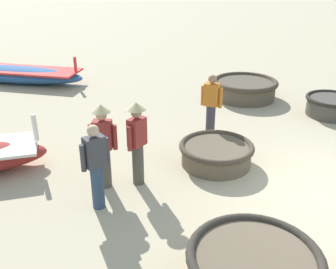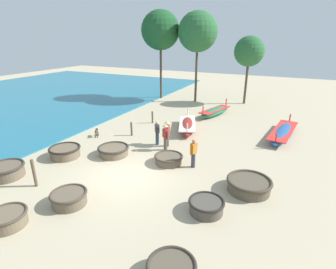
{
  "view_description": "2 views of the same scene",
  "coord_description": "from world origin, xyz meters",
  "px_view_note": "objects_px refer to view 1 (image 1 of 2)",
  "views": [
    {
      "loc": [
        -6.16,
        2.53,
        4.03
      ],
      "look_at": [
        0.27,
        3.17,
        1.11
      ],
      "focal_mm": 42.0,
      "sensor_mm": 36.0,
      "label": 1
    },
    {
      "loc": [
        6.87,
        -9.43,
        6.53
      ],
      "look_at": [
        0.59,
        3.64,
        1.09
      ],
      "focal_mm": 28.0,
      "sensor_mm": 36.0,
      "label": 2
    }
  ],
  "objects_px": {
    "long_boat_green_hull": "(12,74)",
    "fisherman_standing_left": "(96,165)",
    "fisherman_with_hat": "(103,141)",
    "coracle_far_right": "(245,88)",
    "fisherman_standing_right": "(137,138)",
    "coracle_front_right": "(332,105)",
    "coracle_beside_post": "(216,153)",
    "fisherman_by_coracle": "(211,105)",
    "coracle_tilted": "(254,267)"
  },
  "relations": [
    {
      "from": "coracle_beside_post",
      "to": "fisherman_standing_left",
      "type": "bearing_deg",
      "value": 130.98
    },
    {
      "from": "coracle_beside_post",
      "to": "long_boat_green_hull",
      "type": "bearing_deg",
      "value": 52.81
    },
    {
      "from": "coracle_far_right",
      "to": "fisherman_with_hat",
      "type": "relative_size",
      "value": 1.2
    },
    {
      "from": "fisherman_with_hat",
      "to": "fisherman_by_coracle",
      "type": "bearing_deg",
      "value": -38.61
    },
    {
      "from": "fisherman_standing_left",
      "to": "fisherman_by_coracle",
      "type": "relative_size",
      "value": 1.0
    },
    {
      "from": "fisherman_with_hat",
      "to": "fisherman_standing_right",
      "type": "bearing_deg",
      "value": -74.16
    },
    {
      "from": "fisherman_standing_right",
      "to": "fisherman_with_hat",
      "type": "bearing_deg",
      "value": 105.84
    },
    {
      "from": "fisherman_with_hat",
      "to": "fisherman_standing_left",
      "type": "bearing_deg",
      "value": -176.66
    },
    {
      "from": "fisherman_standing_right",
      "to": "fisherman_standing_left",
      "type": "bearing_deg",
      "value": 146.95
    },
    {
      "from": "long_boat_green_hull",
      "to": "fisherman_by_coracle",
      "type": "xyz_separation_m",
      "value": [
        -4.0,
        -6.96,
        0.54
      ]
    },
    {
      "from": "fisherman_standing_right",
      "to": "fisherman_by_coracle",
      "type": "distance_m",
      "value": 2.69
    },
    {
      "from": "coracle_far_right",
      "to": "fisherman_standing_right",
      "type": "xyz_separation_m",
      "value": [
        -5.37,
        2.44,
        0.64
      ]
    },
    {
      "from": "fisherman_by_coracle",
      "to": "coracle_beside_post",
      "type": "bearing_deg",
      "value": -174.55
    },
    {
      "from": "coracle_tilted",
      "to": "fisherman_standing_left",
      "type": "relative_size",
      "value": 1.16
    },
    {
      "from": "long_boat_green_hull",
      "to": "fisherman_standing_left",
      "type": "bearing_deg",
      "value": -145.05
    },
    {
      "from": "coracle_tilted",
      "to": "coracle_beside_post",
      "type": "bearing_deg",
      "value": 7.61
    },
    {
      "from": "coracle_beside_post",
      "to": "fisherman_standing_left",
      "type": "xyz_separation_m",
      "value": [
        -1.8,
        2.07,
        0.58
      ]
    },
    {
      "from": "coracle_beside_post",
      "to": "fisherman_standing_right",
      "type": "distance_m",
      "value": 1.91
    },
    {
      "from": "coracle_front_right",
      "to": "fisherman_standing_right",
      "type": "distance_m",
      "value": 6.31
    },
    {
      "from": "coracle_beside_post",
      "to": "fisherman_by_coracle",
      "type": "relative_size",
      "value": 1.01
    },
    {
      "from": "fisherman_standing_right",
      "to": "fisherman_by_coracle",
      "type": "relative_size",
      "value": 1.06
    },
    {
      "from": "coracle_far_right",
      "to": "fisherman_with_hat",
      "type": "bearing_deg",
      "value": 151.19
    },
    {
      "from": "coracle_beside_post",
      "to": "coracle_tilted",
      "type": "relative_size",
      "value": 0.87
    },
    {
      "from": "fisherman_standing_right",
      "to": "coracle_tilted",
      "type": "bearing_deg",
      "value": -141.1
    },
    {
      "from": "fisherman_standing_left",
      "to": "coracle_far_right",
      "type": "bearing_deg",
      "value": -25.75
    },
    {
      "from": "coracle_far_right",
      "to": "fisherman_by_coracle",
      "type": "bearing_deg",
      "value": 160.8
    },
    {
      "from": "fisherman_standing_right",
      "to": "fisherman_with_hat",
      "type": "distance_m",
      "value": 0.63
    },
    {
      "from": "fisherman_standing_left",
      "to": "fisherman_standing_right",
      "type": "bearing_deg",
      "value": -33.05
    },
    {
      "from": "fisherman_standing_right",
      "to": "fisherman_with_hat",
      "type": "xyz_separation_m",
      "value": [
        -0.17,
        0.6,
        0.0
      ]
    },
    {
      "from": "coracle_tilted",
      "to": "fisherman_by_coracle",
      "type": "height_order",
      "value": "fisherman_by_coracle"
    },
    {
      "from": "coracle_front_right",
      "to": "coracle_beside_post",
      "type": "bearing_deg",
      "value": 134.66
    },
    {
      "from": "fisherman_with_hat",
      "to": "coracle_far_right",
      "type": "bearing_deg",
      "value": -28.81
    },
    {
      "from": "coracle_tilted",
      "to": "fisherman_by_coracle",
      "type": "bearing_deg",
      "value": 6.98
    },
    {
      "from": "coracle_tilted",
      "to": "fisherman_with_hat",
      "type": "relative_size",
      "value": 1.09
    },
    {
      "from": "fisherman_standing_left",
      "to": "fisherman_by_coracle",
      "type": "bearing_deg",
      "value": -31.45
    },
    {
      "from": "coracle_beside_post",
      "to": "long_boat_green_hull",
      "type": "relative_size",
      "value": 0.29
    },
    {
      "from": "coracle_tilted",
      "to": "long_boat_green_hull",
      "type": "height_order",
      "value": "long_boat_green_hull"
    },
    {
      "from": "long_boat_green_hull",
      "to": "fisherman_standing_left",
      "type": "distance_m",
      "value": 8.77
    },
    {
      "from": "coracle_front_right",
      "to": "coracle_beside_post",
      "type": "relative_size",
      "value": 0.91
    },
    {
      "from": "fisherman_standing_right",
      "to": "fisherman_standing_left",
      "type": "height_order",
      "value": "fisherman_standing_right"
    },
    {
      "from": "fisherman_by_coracle",
      "to": "coracle_tilted",
      "type": "bearing_deg",
      "value": -173.02
    },
    {
      "from": "coracle_far_right",
      "to": "coracle_front_right",
      "type": "xyz_separation_m",
      "value": [
        -1.25,
        -2.29,
        -0.03
      ]
    },
    {
      "from": "fisherman_standing_left",
      "to": "fisherman_by_coracle",
      "type": "height_order",
      "value": "same"
    },
    {
      "from": "coracle_beside_post",
      "to": "fisherman_standing_left",
      "type": "distance_m",
      "value": 2.8
    },
    {
      "from": "coracle_beside_post",
      "to": "fisherman_standing_left",
      "type": "relative_size",
      "value": 1.01
    },
    {
      "from": "coracle_front_right",
      "to": "fisherman_by_coracle",
      "type": "relative_size",
      "value": 0.91
    },
    {
      "from": "coracle_far_right",
      "to": "fisherman_by_coracle",
      "type": "xyz_separation_m",
      "value": [
        -3.06,
        1.07,
        0.52
      ]
    },
    {
      "from": "long_boat_green_hull",
      "to": "fisherman_with_hat",
      "type": "distance_m",
      "value": 8.2
    },
    {
      "from": "coracle_far_right",
      "to": "fisherman_by_coracle",
      "type": "relative_size",
      "value": 1.28
    },
    {
      "from": "coracle_front_right",
      "to": "coracle_tilted",
      "type": "relative_size",
      "value": 0.79
    }
  ]
}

